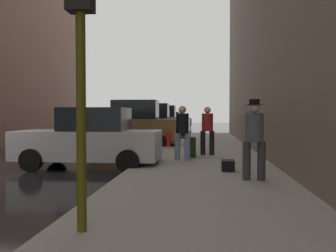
{
  "coord_description": "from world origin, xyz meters",
  "views": [
    {
      "loc": [
        6.0,
        -9.21,
        1.61
      ],
      "look_at": [
        4.82,
        3.27,
        1.2
      ],
      "focal_mm": 40.0,
      "sensor_mm": 36.0,
      "label": 1
    }
  ],
  "objects": [
    {
      "name": "parked_bronze_suv",
      "position": [
        2.65,
        8.3,
        1.03
      ],
      "size": [
        4.63,
        2.12,
        2.25
      ],
      "color": "brown",
      "rests_on": "ground_plane"
    },
    {
      "name": "parked_silver_sedan",
      "position": [
        2.65,
        1.63,
        0.85
      ],
      "size": [
        4.2,
        2.07,
        1.79
      ],
      "color": "#B7BABF",
      "rests_on": "ground_plane"
    },
    {
      "name": "duffel_bag",
      "position": [
        6.63,
        0.38,
        0.29
      ],
      "size": [
        0.32,
        0.44,
        0.28
      ],
      "color": "black",
      "rests_on": "sidewalk"
    },
    {
      "name": "parked_blue_sedan",
      "position": [
        2.65,
        26.03,
        0.85
      ],
      "size": [
        4.26,
        2.18,
        1.79
      ],
      "color": "navy",
      "rests_on": "ground_plane"
    },
    {
      "name": "sidewalk",
      "position": [
        6.0,
        0.0,
        0.07
      ],
      "size": [
        4.0,
        40.0,
        0.15
      ],
      "primitive_type": "cube",
      "color": "gray",
      "rests_on": "ground_plane"
    },
    {
      "name": "pedestrian_in_jeans",
      "position": [
        5.34,
        2.57,
        1.1
      ],
      "size": [
        0.5,
        0.4,
        1.71
      ],
      "color": "#728CB2",
      "rests_on": "sidewalk"
    },
    {
      "name": "parked_black_suv",
      "position": [
        2.65,
        13.89,
        1.03
      ],
      "size": [
        4.62,
        2.1,
        2.25
      ],
      "color": "black",
      "rests_on": "ground_plane"
    },
    {
      "name": "fire_hydrant",
      "position": [
        4.45,
        7.35,
        0.5
      ],
      "size": [
        0.42,
        0.22,
        0.7
      ],
      "color": "red",
      "rests_on": "sidewalk"
    },
    {
      "name": "parked_white_van",
      "position": [
        2.65,
        19.66,
        1.03
      ],
      "size": [
        4.61,
        2.09,
        2.25
      ],
      "color": "silver",
      "rests_on": "ground_plane"
    },
    {
      "name": "traffic_light",
      "position": [
        4.5,
        -4.73,
        2.76
      ],
      "size": [
        0.32,
        0.32,
        3.6
      ],
      "color": "#514C0F",
      "rests_on": "sidewalk"
    },
    {
      "name": "pedestrian_with_beanie",
      "position": [
        7.11,
        -0.91,
        1.14
      ],
      "size": [
        0.5,
        0.41,
        1.78
      ],
      "color": "#333338",
      "rests_on": "sidewalk"
    },
    {
      "name": "rolling_suitcase",
      "position": [
        5.56,
        3.5,
        0.49
      ],
      "size": [
        0.4,
        0.58,
        1.04
      ],
      "color": "black",
      "rests_on": "sidewalk"
    },
    {
      "name": "pedestrian_in_red_jacket",
      "position": [
        6.14,
        4.12,
        1.1
      ],
      "size": [
        0.51,
        0.43,
        1.71
      ],
      "color": "black",
      "rests_on": "sidewalk"
    },
    {
      "name": "parked_dark_green_sedan",
      "position": [
        2.65,
        32.33,
        0.85
      ],
      "size": [
        4.22,
        2.1,
        1.79
      ],
      "color": "#193828",
      "rests_on": "ground_plane"
    }
  ]
}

